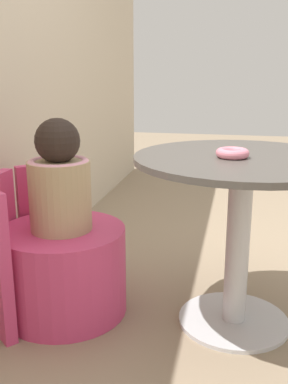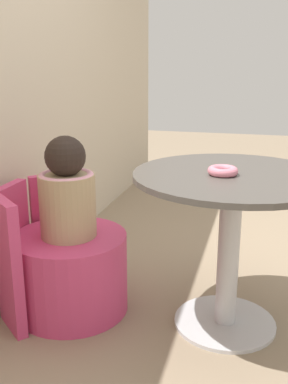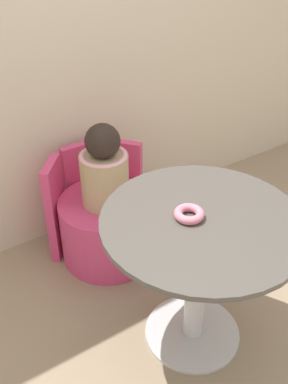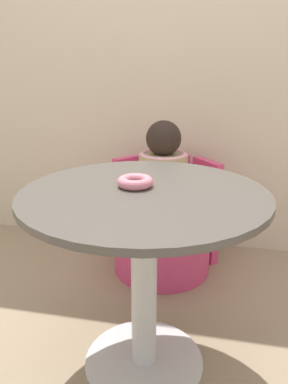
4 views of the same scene
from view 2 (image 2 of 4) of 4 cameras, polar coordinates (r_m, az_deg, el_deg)
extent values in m
plane|color=gray|center=(2.23, 8.99, -16.57)|extent=(12.00, 12.00, 0.00)
cylinder|color=silver|center=(2.26, 10.19, -15.92)|extent=(0.48, 0.48, 0.02)
cylinder|color=silver|center=(2.09, 10.68, -7.62)|extent=(0.10, 0.10, 0.69)
cylinder|color=#4C4742|center=(1.97, 11.22, 1.98)|extent=(0.87, 0.87, 0.02)
cylinder|color=#D13D70|center=(2.28, -9.25, -10.03)|extent=(0.56, 0.56, 0.39)
cube|color=#D13D70|center=(2.37, -16.14, -6.41)|extent=(0.24, 0.05, 0.63)
cube|color=#D13D70|center=(2.51, -11.30, -4.79)|extent=(0.19, 0.21, 0.63)
cube|color=#D13D70|center=(2.14, -16.80, -9.02)|extent=(0.19, 0.21, 0.63)
cylinder|color=tan|center=(2.15, -9.67, -1.69)|extent=(0.27, 0.27, 0.30)
torus|color=pink|center=(2.12, -9.85, 1.95)|extent=(0.26, 0.26, 0.04)
sphere|color=black|center=(2.09, -9.97, 4.49)|extent=(0.19, 0.19, 0.19)
torus|color=pink|center=(1.93, 10.07, 2.66)|extent=(0.13, 0.13, 0.04)
camera|label=1|loc=(0.22, -28.37, -22.60)|focal=42.00mm
camera|label=3|loc=(1.50, 71.58, 33.79)|focal=42.00mm
camera|label=4|loc=(2.42, 42.50, 10.82)|focal=35.00mm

